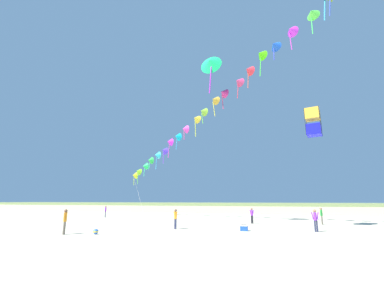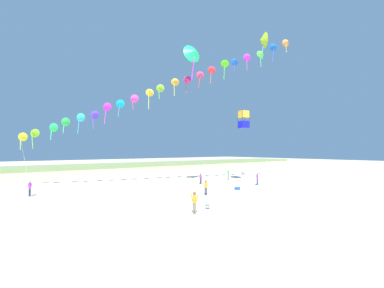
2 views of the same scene
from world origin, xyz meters
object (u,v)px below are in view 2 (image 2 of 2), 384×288
person_mid_center (201,178)px  large_kite_high_solo (193,52)px  person_near_right (206,187)px  person_near_left (257,178)px  large_kite_low_lead (262,40)px  person_far_left (30,188)px  large_kite_mid_trail (244,119)px  person_far_center (228,174)px  beach_cooler (237,188)px  beach_ball (207,206)px  person_far_right (194,201)px

person_mid_center → large_kite_high_solo: bearing=-142.6°
person_near_right → large_kite_high_solo: 17.10m
person_near_left → large_kite_low_lead: size_ratio=0.40×
person_mid_center → person_far_left: 20.57m
large_kite_mid_trail → large_kite_high_solo: (-9.72, -0.06, 7.83)m
large_kite_mid_trail → large_kite_high_solo: 12.48m
person_near_left → person_far_center: bearing=78.7°
beach_cooler → beach_ball: beach_cooler is taller
person_far_left → beach_ball: (10.78, -15.54, -0.73)m
person_near_right → large_kite_mid_trail: (11.73, 4.76, 8.48)m
person_mid_center → person_far_center: 6.68m
person_near_right → beach_ball: person_near_right is taller
person_mid_center → beach_cooler: 6.90m
person_mid_center → beach_ball: bearing=-128.0°
person_near_left → person_far_left: size_ratio=1.04×
person_mid_center → large_kite_high_solo: (-3.47, -2.66, 16.34)m
person_far_right → beach_ball: person_far_right is taller
large_kite_high_solo → beach_ball: 20.43m
large_kite_mid_trail → beach_ball: bearing=-148.8°
person_far_right → large_kite_high_solo: bearing=52.0°
person_far_center → large_kite_mid_trail: (-0.37, -3.55, 8.47)m
person_near_right → person_far_left: 18.30m
person_near_left → person_mid_center: (-5.25, 5.81, -0.05)m
large_kite_mid_trail → person_far_left: bearing=167.3°
person_near_right → large_kite_low_lead: (13.38, 2.49, 20.15)m
person_far_center → beach_cooler: bearing=-130.1°
person_far_center → beach_cooler: person_far_center is taller
person_far_right → person_far_left: bearing=118.2°
person_far_right → large_kite_mid_trail: 22.22m
large_kite_low_lead → person_near_right: bearing=-169.5°
person_far_center → person_mid_center: bearing=-171.8°
person_far_center → person_far_right: bearing=-142.5°
person_near_left → person_near_right: person_near_left is taller
large_kite_mid_trail → person_far_right: bearing=-149.8°
person_mid_center → beach_ball: 15.45m
person_far_center → large_kite_low_lead: large_kite_low_lead is taller
person_far_center → beach_cooler: size_ratio=2.79×
person_far_center → large_kite_high_solo: large_kite_high_solo is taller
beach_ball → large_kite_low_lead: bearing=22.7°
person_near_right → person_mid_center: 9.18m
person_far_center → large_kite_high_solo: (-10.08, -3.61, 16.31)m
large_kite_low_lead → beach_ball: bearing=-157.3°
person_near_left → beach_cooler: size_ratio=2.83×
person_far_left → large_kite_mid_trail: (26.54, -5.98, 8.49)m
beach_cooler → person_near_right: bearing=-174.8°
large_kite_low_lead → large_kite_high_solo: 12.20m
person_far_center → large_kite_low_lead: size_ratio=0.40×
person_far_left → large_kite_mid_trail: size_ratio=0.61×
beach_ball → person_far_right: bearing=-158.2°
person_far_right → beach_ball: 2.31m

